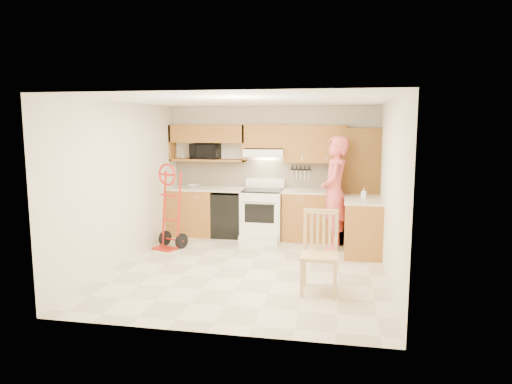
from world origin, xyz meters
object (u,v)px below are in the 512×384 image
(microwave, at_px, (205,151))
(dining_chair, at_px, (320,253))
(range, at_px, (262,210))
(hand_truck, at_px, (168,211))
(person, at_px, (335,193))

(microwave, relative_size, dining_chair, 0.51)
(range, bearing_deg, hand_truck, -147.98)
(microwave, relative_size, hand_truck, 0.40)
(microwave, bearing_deg, person, -11.58)
(dining_chair, bearing_deg, hand_truck, 147.45)
(person, height_order, hand_truck, person)
(microwave, relative_size, person, 0.27)
(microwave, height_order, hand_truck, microwave)
(range, height_order, dining_chair, range)
(range, distance_m, hand_truck, 1.77)
(hand_truck, bearing_deg, range, 54.40)
(microwave, distance_m, dining_chair, 3.93)
(microwave, bearing_deg, dining_chair, -45.94)
(hand_truck, bearing_deg, person, 31.93)
(microwave, bearing_deg, hand_truck, -100.28)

